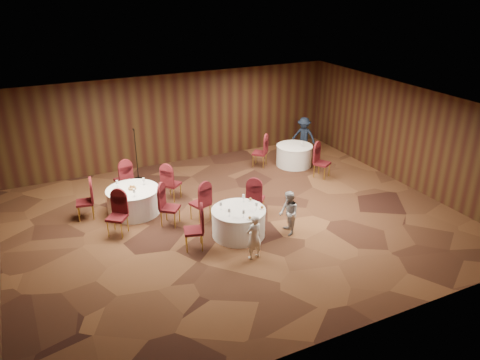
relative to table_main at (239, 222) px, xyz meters
name	(u,v)px	position (x,y,z in m)	size (l,w,h in m)	color
ground	(237,220)	(0.30, 0.76, -0.38)	(12.00, 12.00, 0.00)	black
room_shell	(236,154)	(0.30, 0.76, 1.59)	(12.00, 12.00, 12.00)	silver
table_main	(239,222)	(0.00, 0.00, 0.00)	(1.41, 1.41, 0.74)	white
table_left	(134,201)	(-2.17, 2.44, 0.00)	(1.50, 1.50, 0.74)	white
table_right	(294,155)	(3.91, 3.58, 0.00)	(1.28, 1.28, 0.74)	white
chairs_main	(218,210)	(-0.31, 0.66, 0.12)	(2.90, 1.97, 1.00)	#460E14
chairs_left	(134,197)	(-2.16, 2.41, 0.12)	(3.23, 3.14, 1.00)	#460E14
chairs_right	(290,158)	(3.48, 3.15, 0.12)	(2.15, 2.51, 1.00)	#460E14
tabletop_main	(245,207)	(0.15, -0.09, 0.47)	(1.09, 1.08, 0.22)	silver
tabletop_left	(132,187)	(-2.17, 2.44, 0.45)	(0.80, 0.85, 0.22)	silver
tabletop_right	(302,142)	(4.09, 3.37, 0.52)	(0.08, 0.08, 0.22)	silver
mic_stand	(137,164)	(-1.45, 4.80, 0.14)	(0.24, 0.24, 1.74)	black
woman_a	(254,237)	(-0.14, -1.15, 0.20)	(0.42, 0.28, 1.16)	white
woman_b	(289,213)	(1.21, -0.50, 0.23)	(0.58, 0.46, 1.20)	#B0B0B5
man_c	(304,136)	(4.83, 4.42, 0.34)	(0.93, 0.53, 1.44)	black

